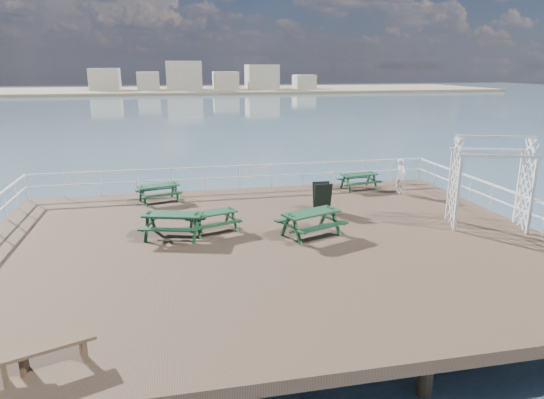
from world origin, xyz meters
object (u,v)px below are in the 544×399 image
at_px(picnic_table_c, 359,178).
at_px(picnic_table_d, 173,220).
at_px(picnic_table_e, 311,218).
at_px(flat_bench_near, 44,352).
at_px(picnic_table_b, 159,190).
at_px(trellis_arbor, 490,187).
at_px(picnic_table_a, 213,217).
at_px(person, 401,176).

bearing_deg(picnic_table_c, picnic_table_d, -158.88).
distance_m(picnic_table_e, flat_bench_near, 9.06).
height_order(picnic_table_b, trellis_arbor, trellis_arbor).
height_order(picnic_table_b, flat_bench_near, picnic_table_b).
bearing_deg(picnic_table_a, picnic_table_e, -38.55).
xyz_separation_m(picnic_table_c, trellis_arbor, (2.30, -5.89, 0.90)).
bearing_deg(picnic_table_a, picnic_table_b, 94.57).
bearing_deg(picnic_table_d, picnic_table_e, 6.14).
relative_size(picnic_table_b, flat_bench_near, 1.07).
xyz_separation_m(picnic_table_b, picnic_table_e, (4.91, -5.27, 0.09)).
xyz_separation_m(picnic_table_c, flat_bench_near, (-10.68, -11.58, -0.12)).
relative_size(picnic_table_e, trellis_arbor, 0.74).
relative_size(picnic_table_d, picnic_table_e, 0.95).
bearing_deg(picnic_table_d, picnic_table_a, 29.62).
distance_m(picnic_table_b, picnic_table_e, 7.21).
xyz_separation_m(picnic_table_d, picnic_table_e, (4.39, -0.78, 0.01)).
bearing_deg(picnic_table_e, picnic_table_a, 139.38).
bearing_deg(trellis_arbor, picnic_table_d, -166.16).
bearing_deg(picnic_table_b, picnic_table_d, -100.35).
bearing_deg(flat_bench_near, picnic_table_d, 49.44).
height_order(picnic_table_b, person, person).
bearing_deg(person, flat_bench_near, -173.89).
bearing_deg(person, picnic_table_a, 167.26).
height_order(picnic_table_a, person, person).
height_order(picnic_table_a, trellis_arbor, trellis_arbor).
xyz_separation_m(picnic_table_b, flat_bench_near, (-1.87, -11.28, -0.12)).
height_order(picnic_table_d, person, person).
height_order(trellis_arbor, person, trellis_arbor).
relative_size(picnic_table_b, person, 1.27).
bearing_deg(picnic_table_d, flat_bench_near, -93.25).
distance_m(picnic_table_a, picnic_table_d, 1.35).
bearing_deg(picnic_table_d, person, 37.07).
xyz_separation_m(trellis_arbor, person, (-0.82, 4.82, -0.64)).
height_order(picnic_table_c, flat_bench_near, picnic_table_c).
height_order(picnic_table_a, flat_bench_near, picnic_table_a).
bearing_deg(picnic_table_a, flat_bench_near, -136.62).
distance_m(picnic_table_a, person, 9.13).
bearing_deg(flat_bench_near, picnic_table_b, 59.46).
xyz_separation_m(flat_bench_near, person, (12.16, 10.51, 0.37)).
height_order(flat_bench_near, person, person).
xyz_separation_m(flat_bench_near, trellis_arbor, (12.98, 5.69, 1.02)).
xyz_separation_m(picnic_table_a, person, (8.46, 3.41, 0.26)).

